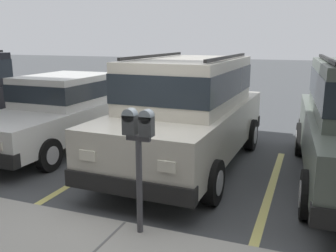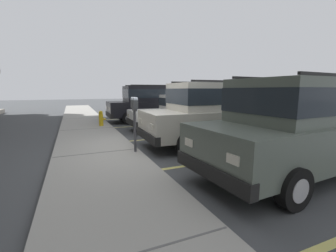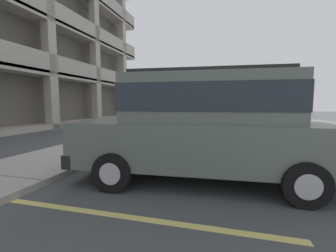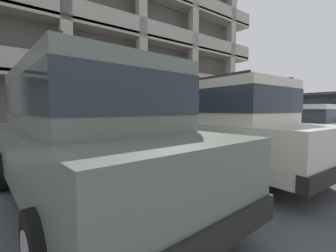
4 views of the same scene
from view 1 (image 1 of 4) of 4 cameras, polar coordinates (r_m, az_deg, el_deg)
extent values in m
cube|color=#444749|center=(5.02, -5.33, -15.05)|extent=(80.00, 80.00, 0.10)
cube|color=#DBD16B|center=(5.84, 14.98, -10.66)|extent=(0.12, 4.80, 0.01)
cube|color=#DBD16B|center=(6.82, -11.71, -6.98)|extent=(0.12, 4.80, 0.01)
cube|color=beige|center=(6.89, 3.03, -0.19)|extent=(1.96, 4.74, 0.80)
cube|color=beige|center=(6.79, 3.26, 6.65)|extent=(1.69, 2.95, 0.84)
cube|color=#232B33|center=(6.79, 3.26, 6.83)|extent=(1.72, 2.98, 0.46)
cube|color=black|center=(4.95, -6.15, -9.08)|extent=(1.88, 0.21, 0.24)
cube|color=black|center=(9.10, 7.90, 1.21)|extent=(1.88, 0.21, 0.24)
cube|color=silver|center=(5.08, -12.19, -4.42)|extent=(0.24, 0.04, 0.14)
cube|color=silver|center=(4.55, -0.21, -6.20)|extent=(0.24, 0.04, 0.14)
cylinder|color=black|center=(6.12, -9.73, -6.00)|extent=(0.22, 0.66, 0.66)
cylinder|color=#B2B2B7|center=(6.12, -9.73, -6.00)|extent=(0.23, 0.37, 0.36)
cylinder|color=black|center=(5.42, 6.82, -8.47)|extent=(0.22, 0.66, 0.66)
cylinder|color=#B2B2B7|center=(5.42, 6.82, -8.47)|extent=(0.23, 0.37, 0.36)
cylinder|color=black|center=(8.61, 0.61, -0.17)|extent=(0.22, 0.66, 0.66)
cylinder|color=#B2B2B7|center=(8.61, 0.61, -0.17)|extent=(0.23, 0.37, 0.36)
cylinder|color=black|center=(8.13, 12.47, -1.30)|extent=(0.22, 0.66, 0.66)
cylinder|color=#B2B2B7|center=(8.13, 12.47, -1.30)|extent=(0.23, 0.37, 0.36)
cube|color=black|center=(7.01, -2.10, 10.64)|extent=(0.12, 2.62, 0.05)
cube|color=black|center=(6.56, 9.08, 10.31)|extent=(0.12, 2.62, 0.05)
cylinder|color=black|center=(5.29, 20.58, -9.79)|extent=(0.24, 0.67, 0.66)
cylinder|color=#B2B2B7|center=(5.29, 20.58, -9.79)|extent=(0.24, 0.38, 0.36)
cylinder|color=black|center=(8.06, 19.62, -1.89)|extent=(0.24, 0.67, 0.66)
cylinder|color=#B2B2B7|center=(8.06, 19.62, -1.89)|extent=(0.24, 0.38, 0.36)
cube|color=black|center=(6.43, 23.09, 9.39)|extent=(0.22, 2.62, 0.05)
cube|color=silver|center=(8.47, -16.41, 0.92)|extent=(1.74, 4.41, 0.60)
cube|color=silver|center=(8.60, -15.46, 5.36)|extent=(1.51, 1.99, 0.64)
cube|color=#232B33|center=(8.60, -15.46, 5.47)|extent=(1.54, 2.02, 0.35)
cube|color=black|center=(10.25, -8.96, 2.34)|extent=(1.74, 0.17, 0.24)
cylinder|color=black|center=(7.01, -17.68, -4.22)|extent=(0.17, 0.60, 0.60)
cylinder|color=#B2B2B7|center=(7.01, -17.68, -4.22)|extent=(0.18, 0.33, 0.33)
cylinder|color=black|center=(10.08, -15.32, 1.16)|extent=(0.17, 0.60, 0.60)
cylinder|color=#B2B2B7|center=(10.08, -15.32, 1.16)|extent=(0.18, 0.33, 0.33)
cylinder|color=black|center=(9.19, -6.97, 0.39)|extent=(0.17, 0.60, 0.60)
cylinder|color=#B2B2B7|center=(9.19, -6.97, 0.39)|extent=(0.18, 0.33, 0.33)
cube|color=black|center=(11.94, -22.30, 3.19)|extent=(1.88, 0.20, 0.24)
cylinder|color=black|center=(10.74, -21.96, 1.54)|extent=(0.21, 0.66, 0.66)
cylinder|color=#B2B2B7|center=(10.74, -21.96, 1.54)|extent=(0.23, 0.37, 0.36)
cylinder|color=#47474C|center=(4.32, -4.39, -9.30)|extent=(0.07, 0.07, 1.10)
cube|color=#47474C|center=(4.13, -4.53, -1.83)|extent=(0.28, 0.06, 0.06)
cube|color=#424447|center=(4.06, -3.29, -0.05)|extent=(0.15, 0.11, 0.22)
cylinder|color=#8C99A3|center=(4.03, -3.31, 1.47)|extent=(0.15, 0.11, 0.15)
cube|color=#B7B293|center=(4.12, -2.94, -0.40)|extent=(0.08, 0.01, 0.08)
cube|color=#424447|center=(4.14, -5.81, 0.17)|extent=(0.15, 0.11, 0.22)
cylinder|color=#8C99A3|center=(4.12, -5.85, 1.67)|extent=(0.15, 0.11, 0.15)
cube|color=#B7B293|center=(4.20, -5.44, -0.17)|extent=(0.08, 0.01, 0.08)
camera|label=2|loc=(4.54, 82.09, -5.38)|focal=24.00mm
camera|label=3|loc=(8.61, 57.52, 1.36)|focal=24.00mm
camera|label=4|loc=(10.04, 32.10, 5.91)|focal=24.00mm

